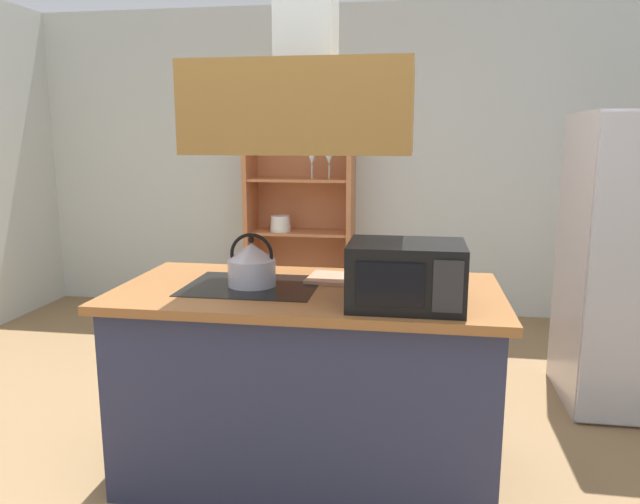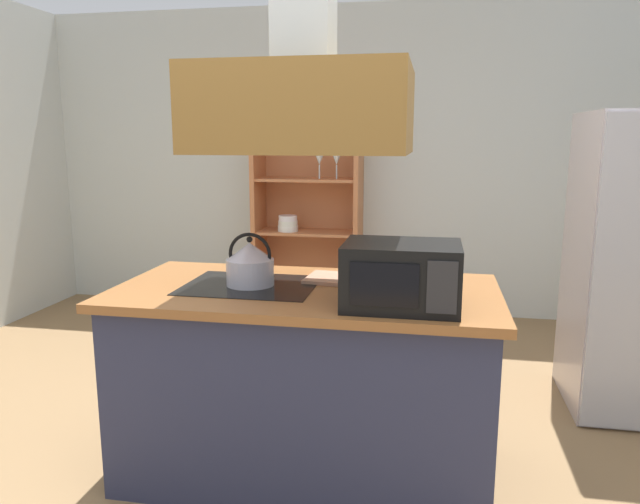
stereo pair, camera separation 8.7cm
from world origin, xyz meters
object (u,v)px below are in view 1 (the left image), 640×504
microwave (406,275)px  dish_cabinet (301,222)px  cutting_board (344,279)px  kettle (252,264)px

microwave → dish_cabinet: bearing=109.1°
dish_cabinet → cutting_board: size_ratio=5.47×
kettle → cutting_board: 0.45m
dish_cabinet → cutting_board: (0.68, -2.42, 0.08)m
microwave → cutting_board: bearing=127.2°
kettle → cutting_board: bearing=22.3°
cutting_board → kettle: bearing=-157.7°
kettle → cutting_board: (0.41, 0.17, -0.09)m
microwave → kettle: bearing=162.4°
dish_cabinet → cutting_board: bearing=-74.3°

